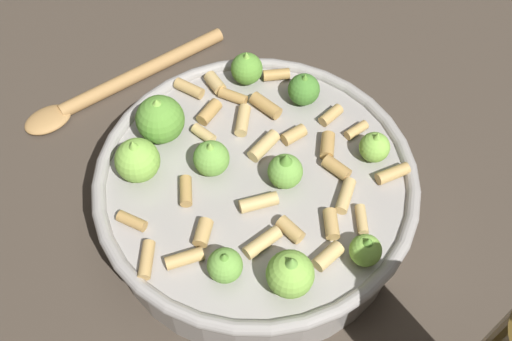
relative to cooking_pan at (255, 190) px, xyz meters
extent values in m
plane|color=#42382D|center=(0.00, 0.00, -0.04)|extent=(2.40, 2.40, 0.00)
cylinder|color=#9E9993|center=(0.00, 0.00, -0.01)|extent=(0.28, 0.28, 0.06)
torus|color=#9E9993|center=(0.00, 0.00, 0.02)|extent=(0.29, 0.29, 0.01)
sphere|color=#75B247|center=(-0.03, 0.01, 0.04)|extent=(0.03, 0.03, 0.03)
cone|color=#609E38|center=(-0.03, 0.01, 0.06)|extent=(0.02, 0.02, 0.02)
sphere|color=#75B247|center=(0.03, 0.09, 0.04)|extent=(0.03, 0.03, 0.03)
cone|color=#609E38|center=(0.03, 0.09, 0.05)|extent=(0.02, 0.02, 0.01)
sphere|color=#8CC64C|center=(0.10, -0.01, 0.04)|extent=(0.04, 0.04, 0.04)
cone|color=#8CC64C|center=(0.10, -0.01, 0.06)|extent=(0.02, 0.02, 0.01)
sphere|color=#8CC64C|center=(-0.02, 0.11, 0.04)|extent=(0.04, 0.04, 0.04)
cone|color=#75B247|center=(-0.02, 0.11, 0.06)|extent=(0.02, 0.02, 0.02)
sphere|color=#4C8933|center=(-0.05, -0.09, 0.04)|extent=(0.03, 0.03, 0.03)
cone|color=#609E38|center=(-0.05, -0.09, 0.05)|extent=(0.01, 0.01, 0.01)
sphere|color=#8CC64C|center=(-0.11, -0.01, 0.04)|extent=(0.03, 0.03, 0.03)
cone|color=#8CC64C|center=(-0.11, -0.01, 0.05)|extent=(0.01, 0.01, 0.01)
sphere|color=#8CC64C|center=(-0.08, 0.09, 0.04)|extent=(0.03, 0.03, 0.03)
cone|color=#609E38|center=(-0.08, 0.09, 0.05)|extent=(0.01, 0.01, 0.01)
sphere|color=#609E38|center=(0.00, -0.12, 0.04)|extent=(0.03, 0.03, 0.03)
cone|color=#8CC64C|center=(0.00, -0.12, 0.05)|extent=(0.01, 0.01, 0.01)
sphere|color=#75B247|center=(0.04, -0.01, 0.04)|extent=(0.03, 0.03, 0.03)
cone|color=#8CC64C|center=(0.04, -0.01, 0.05)|extent=(0.01, 0.01, 0.01)
sphere|color=#609E38|center=(0.08, -0.05, 0.05)|extent=(0.04, 0.04, 0.04)
cone|color=#8CC64C|center=(0.08, -0.05, 0.07)|extent=(0.02, 0.02, 0.01)
cylinder|color=tan|center=(-0.01, -0.03, 0.03)|extent=(0.03, 0.03, 0.01)
cylinder|color=tan|center=(0.00, 0.03, 0.03)|extent=(0.04, 0.02, 0.01)
cylinder|color=tan|center=(0.05, 0.06, 0.03)|extent=(0.02, 0.03, 0.01)
cylinder|color=tan|center=(0.06, 0.01, 0.03)|extent=(0.01, 0.03, 0.01)
cylinder|color=tan|center=(-0.03, -0.12, 0.03)|extent=(0.03, 0.01, 0.01)
cylinder|color=tan|center=(-0.06, 0.06, 0.03)|extent=(0.01, 0.03, 0.01)
cylinder|color=tan|center=(0.01, -0.06, 0.03)|extent=(0.02, 0.03, 0.01)
cylinder|color=tan|center=(-0.03, 0.06, 0.03)|extent=(0.02, 0.03, 0.01)
cylinder|color=tan|center=(-0.09, 0.05, 0.03)|extent=(0.01, 0.03, 0.01)
cylinder|color=tan|center=(0.04, -0.05, 0.03)|extent=(0.02, 0.02, 0.01)
cylinder|color=tan|center=(0.11, 0.04, 0.03)|extent=(0.03, 0.02, 0.01)
cylinder|color=tan|center=(0.09, 0.08, 0.03)|extent=(0.01, 0.03, 0.01)
cylinder|color=tan|center=(0.03, -0.11, 0.03)|extent=(0.02, 0.03, 0.01)
cylinder|color=tan|center=(0.01, -0.09, 0.03)|extent=(0.03, 0.02, 0.01)
cylinder|color=tan|center=(0.06, -0.11, 0.03)|extent=(0.03, 0.03, 0.01)
cylinder|color=tan|center=(-0.08, 0.03, 0.03)|extent=(0.02, 0.03, 0.01)
cylinder|color=tan|center=(0.00, 0.07, 0.03)|extent=(0.03, 0.03, 0.01)
cylinder|color=tan|center=(-0.07, -0.02, 0.03)|extent=(0.02, 0.03, 0.01)
cylinder|color=tan|center=(0.06, 0.08, 0.03)|extent=(0.03, 0.02, 0.01)
cylinder|color=tan|center=(-0.05, 0.09, 0.03)|extent=(0.03, 0.03, 0.01)
cylinder|color=tan|center=(-0.07, 0.00, 0.03)|extent=(0.03, 0.03, 0.01)
cylinder|color=tan|center=(-0.10, -0.04, 0.03)|extent=(0.02, 0.02, 0.01)
cylinder|color=tan|center=(-0.08, -0.06, 0.03)|extent=(0.03, 0.02, 0.01)
cylinder|color=tan|center=(-0.04, -0.04, 0.03)|extent=(0.03, 0.02, 0.01)
cylinder|color=tan|center=(-0.02, -0.08, 0.03)|extent=(0.03, 0.03, 0.01)
cylinder|color=tan|center=(0.04, -0.07, 0.03)|extent=(0.03, 0.03, 0.01)
cylinder|color=tan|center=(-0.12, 0.01, 0.03)|extent=(0.03, 0.02, 0.01)
cylinder|color=#B2844C|center=(0.11, -0.19, -0.03)|extent=(0.19, 0.12, 0.02)
ellipsoid|color=#B2844C|center=(0.21, -0.13, -0.04)|extent=(0.06, 0.06, 0.01)
camera|label=1|loc=(0.02, 0.29, 0.46)|focal=41.57mm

